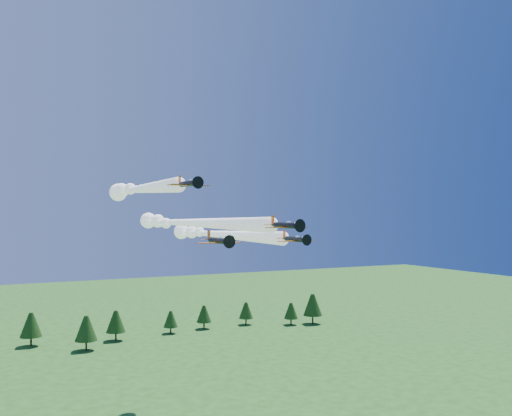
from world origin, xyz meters
name	(u,v)px	position (x,y,z in m)	size (l,w,h in m)	color
plane_lead	(188,223)	(-1.15, 24.19, 41.83)	(10.92, 61.36, 3.70)	black
plane_left	(138,189)	(-11.78, 23.24, 48.38)	(8.00, 41.17, 3.70)	black
plane_right	(216,234)	(7.75, 30.77, 39.18)	(8.65, 54.56, 3.70)	black
plane_slot	(219,241)	(-1.77, 7.27, 38.88)	(8.22, 8.94, 2.90)	black
treeline	(131,321)	(10.01, 112.10, 6.43)	(159.08, 21.64, 11.77)	#382314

